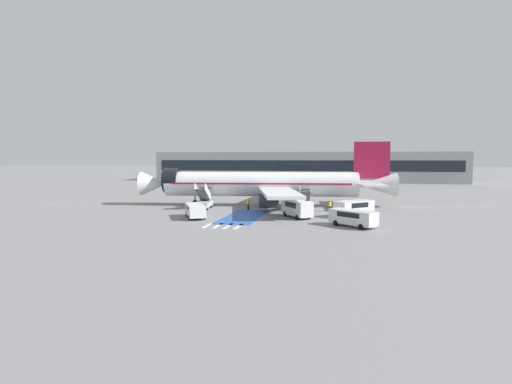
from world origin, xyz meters
TOP-DOWN VIEW (x-y plane):
  - ground_plane at (0.00, 0.00)m, footprint 600.00×600.00m
  - apron_leadline_yellow at (-1.46, 0.37)m, footprint 74.17×8.98m
  - apron_stand_patch_blue at (-1.46, -11.60)m, footprint 4.57×13.93m
  - apron_walkway_bar_0 at (-3.86, -19.26)m, footprint 0.44×3.60m
  - apron_walkway_bar_1 at (-2.66, -19.26)m, footprint 0.44×3.60m
  - apron_walkway_bar_2 at (-1.46, -19.26)m, footprint 0.44×3.60m
  - apron_walkway_bar_3 at (-0.26, -19.26)m, footprint 0.44×3.60m
  - airliner at (-0.84, 0.45)m, footprint 41.03×33.08m
  - boarding_stairs_forward at (-9.30, -5.10)m, footprint 2.75×5.42m
  - boarding_stairs_aft at (5.92, -3.29)m, footprint 2.75×5.42m
  - fuel_tanker at (5.25, 22.67)m, footprint 3.74×8.90m
  - service_van_0 at (-7.22, -14.19)m, footprint 4.26×5.69m
  - service_van_1 at (12.36, -16.94)m, footprint 5.45×4.81m
  - service_van_2 at (5.52, -11.27)m, footprint 4.53×5.35m
  - service_van_3 at (12.79, -8.89)m, footprint 5.41×5.26m
  - ground_crew_0 at (-2.29, -5.04)m, footprint 0.45×0.48m
  - ground_crew_1 at (9.61, -4.45)m, footprint 0.38×0.49m
  - terminal_building at (-0.07, 68.15)m, footprint 97.68×12.10m

SIDE VIEW (x-z plane):
  - ground_plane at x=0.00m, z-range 0.00..0.00m
  - apron_leadline_yellow at x=-1.46m, z-range 0.00..0.01m
  - apron_stand_patch_blue at x=-1.46m, z-range 0.00..0.01m
  - apron_walkway_bar_0 at x=-3.86m, z-range 0.00..0.01m
  - apron_walkway_bar_1 at x=-2.66m, z-range 0.00..0.01m
  - apron_walkway_bar_2 at x=-1.46m, z-range 0.00..0.01m
  - apron_walkway_bar_3 at x=-0.26m, z-range 0.00..0.01m
  - ground_crew_1 at x=9.61m, z-range 0.11..1.70m
  - boarding_stairs_aft at x=5.92m, z-range -0.93..2.85m
  - ground_crew_0 at x=-2.29m, z-range 0.13..1.85m
  - boarding_stairs_forward at x=-9.30m, z-range -1.02..3.00m
  - service_van_0 at x=-7.22m, z-range 0.20..1.94m
  - service_van_1 at x=12.36m, z-range 0.20..2.07m
  - service_van_3 at x=12.79m, z-range 0.21..2.31m
  - service_van_2 at x=5.52m, z-range 0.22..2.44m
  - fuel_tanker at x=5.25m, z-range 0.03..3.69m
  - airliner at x=-0.84m, z-range -1.65..8.55m
  - terminal_building at x=-0.07m, z-range 0.00..9.51m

